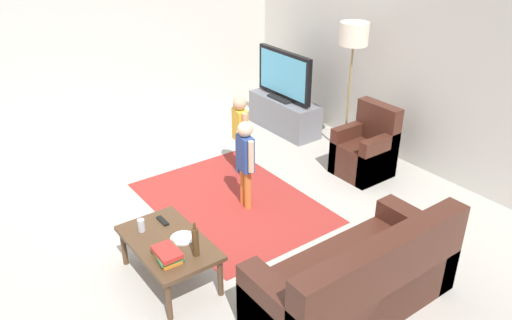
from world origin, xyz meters
name	(u,v)px	position (x,y,z in m)	size (l,w,h in m)	color
ground	(210,230)	(0.00, 0.00, 0.00)	(7.80, 7.80, 0.00)	#B2ADA3
wall_back	(411,58)	(0.00, 3.00, 1.35)	(6.00, 0.12, 2.70)	silver
wall_left	(90,45)	(-3.00, 0.00, 1.35)	(0.12, 6.00, 2.70)	silver
area_rug	(232,202)	(-0.32, 0.49, 0.00)	(2.20, 1.60, 0.01)	#9E2D28
tv_stand	(284,114)	(-1.60, 2.30, 0.24)	(1.20, 0.44, 0.50)	slate
tv	(284,76)	(-1.60, 2.28, 0.85)	(1.10, 0.28, 0.71)	black
couch	(360,284)	(1.74, 0.38, 0.29)	(0.80, 1.80, 0.86)	#472319
armchair	(367,152)	(0.08, 2.26, 0.30)	(0.60, 0.60, 0.90)	#472319
floor_lamp	(353,41)	(-0.48, 2.45, 1.54)	(0.36, 0.36, 1.78)	#262626
child_near_tv	(240,128)	(-0.84, 0.98, 0.62)	(0.34, 0.17, 1.03)	#33598C
child_center	(245,157)	(-0.17, 0.58, 0.62)	(0.34, 0.17, 1.03)	orange
coffee_table	(169,245)	(0.44, -0.69, 0.37)	(1.00, 0.60, 0.42)	#513823
book_stack	(167,254)	(0.67, -0.81, 0.47)	(0.31, 0.24, 0.10)	orange
bottle	(195,242)	(0.76, -0.59, 0.56)	(0.06, 0.06, 0.32)	#4C3319
tv_remote	(163,221)	(0.14, -0.59, 0.43)	(0.17, 0.05, 0.02)	black
soda_can	(141,225)	(0.16, -0.81, 0.48)	(0.07, 0.07, 0.12)	silver
plate	(183,238)	(0.49, -0.57, 0.43)	(0.22, 0.22, 0.02)	white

